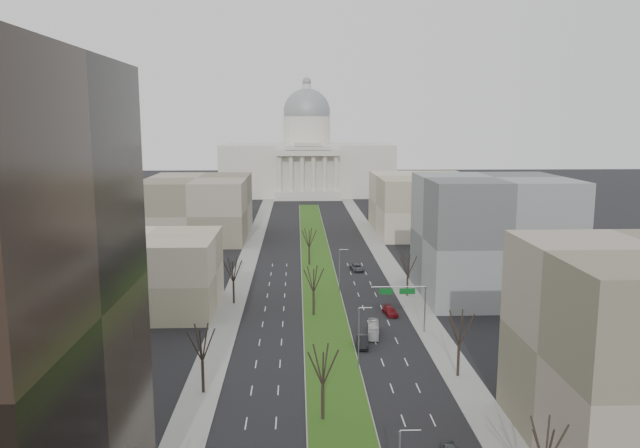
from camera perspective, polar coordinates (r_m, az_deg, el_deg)
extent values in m
plane|color=black|center=(152.89, -0.25, -3.79)|extent=(600.00, 600.00, 0.00)
cube|color=#999993|center=(151.90, -0.23, -3.85)|extent=(8.00, 222.00, 0.15)
cube|color=#244813|center=(151.88, -0.23, -3.81)|extent=(7.70, 221.70, 0.06)
cube|color=gray|center=(129.20, -7.70, -6.32)|extent=(5.00, 330.00, 0.15)
cube|color=gray|center=(130.52, 7.87, -6.16)|extent=(5.00, 330.00, 0.15)
cube|color=beige|center=(299.69, -1.20, 5.02)|extent=(80.00, 40.00, 24.00)
cube|color=beige|center=(277.77, -1.11, 2.60)|extent=(30.00, 6.00, 4.00)
cube|color=beige|center=(276.16, -1.12, 6.52)|extent=(28.00, 5.00, 2.50)
cube|color=beige|center=(276.07, -1.12, 6.94)|extent=(20.00, 5.00, 1.80)
cube|color=beige|center=(276.01, -1.12, 7.27)|extent=(12.00, 5.00, 1.60)
cylinder|color=beige|center=(298.85, -1.21, 8.47)|extent=(22.00, 22.00, 14.00)
sphere|color=gray|center=(298.84, -1.21, 10.19)|extent=(22.00, 22.00, 22.00)
cylinder|color=beige|center=(299.19, -1.22, 12.30)|extent=(4.00, 4.00, 4.00)
sphere|color=gray|center=(299.36, -1.22, 12.87)|extent=(4.00, 4.00, 4.00)
cylinder|color=beige|center=(276.83, -3.71, 4.64)|extent=(2.00, 2.00, 16.00)
cylinder|color=beige|center=(276.73, -2.67, 4.65)|extent=(2.00, 2.00, 16.00)
cylinder|color=beige|center=(276.73, -1.64, 4.66)|extent=(2.00, 2.00, 16.00)
cylinder|color=beige|center=(276.82, -0.60, 4.66)|extent=(2.00, 2.00, 16.00)
cylinder|color=beige|center=(277.00, 0.44, 4.67)|extent=(2.00, 2.00, 16.00)
cylinder|color=beige|center=(277.27, 1.48, 4.67)|extent=(2.00, 2.00, 16.00)
cube|color=tan|center=(120.48, -15.61, -4.34)|extent=(26.00, 22.00, 14.00)
cube|color=slate|center=(128.93, 15.46, -1.17)|extent=(28.00, 26.00, 24.00)
cube|color=#78705C|center=(192.91, -11.10, 1.51)|extent=(30.00, 40.00, 18.00)
cube|color=tan|center=(199.52, 9.42, 1.82)|extent=(30.00, 40.00, 18.00)
cylinder|color=black|center=(84.37, -10.66, -13.61)|extent=(0.40, 0.40, 4.32)
cylinder|color=black|center=(121.92, -7.90, -6.29)|extent=(0.40, 0.40, 4.22)
cylinder|color=black|center=(89.90, 12.53, -12.16)|extent=(0.40, 0.40, 4.42)
cylinder|color=black|center=(127.11, 7.99, -5.69)|extent=(0.40, 0.40, 4.03)
cylinder|color=black|center=(76.23, 0.25, -16.04)|extent=(0.40, 0.40, 4.32)
cylinder|color=black|center=(113.63, -0.59, -7.35)|extent=(0.40, 0.40, 4.32)
cylinder|color=black|center=(152.36, -1.00, -3.01)|extent=(0.40, 0.40, 4.32)
cylinder|color=gray|center=(55.99, 8.28, -18.16)|extent=(1.80, 0.12, 0.12)
cylinder|color=gray|center=(89.54, 3.56, -10.47)|extent=(0.20, 0.20, 9.00)
cylinder|color=gray|center=(88.17, 4.17, -7.64)|extent=(1.80, 0.12, 0.12)
cylinder|color=gray|center=(127.74, 1.79, -4.37)|extent=(0.20, 0.20, 9.00)
cylinder|color=gray|center=(126.79, 2.20, -2.35)|extent=(1.80, 0.12, 0.12)
cylinder|color=gray|center=(105.62, 9.57, -7.75)|extent=(0.24, 0.24, 8.00)
cylinder|color=gray|center=(103.71, 7.18, -5.71)|extent=(9.00, 0.18, 0.18)
cube|color=#0C591E|center=(104.24, 7.98, -6.10)|extent=(2.60, 0.08, 1.00)
cube|color=#0C591E|center=(103.70, 6.07, -6.15)|extent=(2.20, 0.08, 1.00)
imported|color=black|center=(99.37, 3.89, -10.67)|extent=(2.18, 5.26, 1.69)
imported|color=maroon|center=(115.23, 6.43, -7.92)|extent=(2.74, 5.18, 1.43)
imported|color=#45464C|center=(147.54, 3.38, -4.00)|extent=(3.22, 5.62, 1.48)
imported|color=silver|center=(104.43, 4.89, -9.57)|extent=(2.58, 7.47, 2.04)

